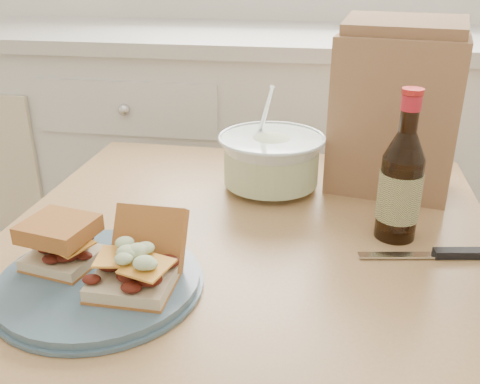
% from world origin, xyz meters
% --- Properties ---
extents(cabinet_run, '(2.50, 0.64, 0.94)m').
position_xyz_m(cabinet_run, '(-0.00, 1.70, 0.47)').
color(cabinet_run, silver).
rests_on(cabinet_run, ground).
extents(dining_table, '(0.86, 0.86, 0.72)m').
position_xyz_m(dining_table, '(-0.04, 0.77, 0.61)').
color(dining_table, '#AC8751').
rests_on(dining_table, ground).
extents(plate, '(0.29, 0.29, 0.02)m').
position_xyz_m(plate, '(-0.23, 0.57, 0.72)').
color(plate, '#455F6F').
rests_on(plate, dining_table).
extents(sandwich_left, '(0.11, 0.11, 0.07)m').
position_xyz_m(sandwich_left, '(-0.29, 0.59, 0.77)').
color(sandwich_left, beige).
rests_on(sandwich_left, plate).
extents(sandwich_right, '(0.11, 0.15, 0.09)m').
position_xyz_m(sandwich_right, '(-0.16, 0.57, 0.77)').
color(sandwich_right, beige).
rests_on(sandwich_right, plate).
extents(coleslaw_bowl, '(0.22, 0.22, 0.22)m').
position_xyz_m(coleslaw_bowl, '(-0.02, 0.97, 0.77)').
color(coleslaw_bowl, silver).
rests_on(coleslaw_bowl, dining_table).
extents(beer_bottle, '(0.07, 0.07, 0.26)m').
position_xyz_m(beer_bottle, '(0.21, 0.80, 0.81)').
color(beer_bottle, black).
rests_on(beer_bottle, dining_table).
extents(knife, '(0.20, 0.05, 0.01)m').
position_xyz_m(knife, '(0.28, 0.74, 0.72)').
color(knife, silver).
rests_on(knife, dining_table).
extents(paper_bag, '(0.26, 0.20, 0.31)m').
position_xyz_m(paper_bag, '(0.22, 1.02, 0.87)').
color(paper_bag, '#A1744E').
rests_on(paper_bag, dining_table).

